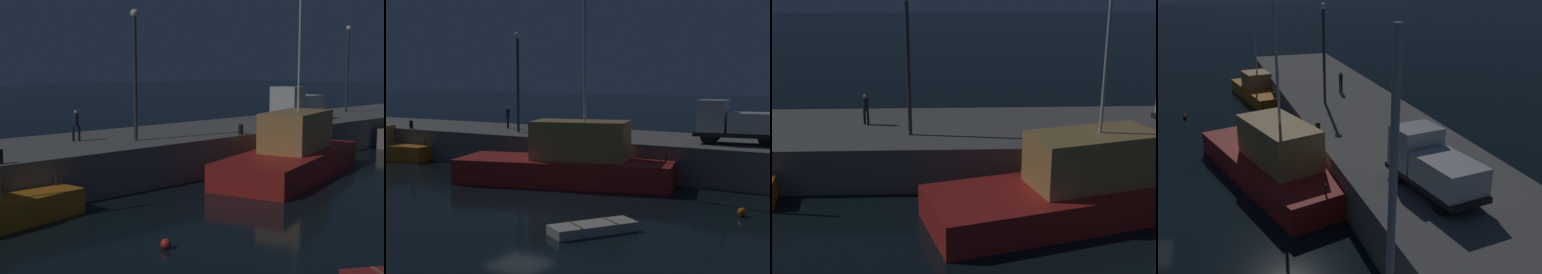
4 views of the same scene
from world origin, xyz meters
TOP-DOWN VIEW (x-y plane):
  - pier_quay at (0.00, 13.58)m, footprint 59.36×8.10m
  - fishing_trawler_red at (-19.85, 8.53)m, footprint 9.61×4.25m
  - fishing_boat_blue at (-1.72, 7.08)m, footprint 13.08×7.44m
  - mooring_buoy_near at (-15.54, 2.04)m, footprint 0.37×0.37m
  - lamp_post_west at (-9.11, 11.99)m, footprint 0.44×0.44m
  - utility_truck at (6.17, 12.63)m, footprint 5.24×2.65m
  - dockworker at (-11.60, 13.97)m, footprint 0.43×0.43m
  - bollard_west at (-17.71, 9.99)m, footprint 0.28×0.28m
  - bollard_central at (-2.95, 9.89)m, footprint 0.28×0.28m

SIDE VIEW (x-z plane):
  - mooring_buoy_near at x=-15.54m, z-range 0.00..0.37m
  - fishing_trawler_red at x=-19.85m, z-range -2.97..4.61m
  - pier_quay at x=0.00m, z-range 0.00..2.19m
  - fishing_boat_blue at x=-1.72m, z-range -4.58..7.08m
  - bollard_central at x=-2.95m, z-range 2.19..2.79m
  - bollard_west at x=-17.71m, z-range 2.19..2.80m
  - dockworker at x=-11.60m, z-range 2.31..3.98m
  - utility_truck at x=6.17m, z-range 2.16..4.71m
  - lamp_post_west at x=-9.11m, z-range 2.84..9.83m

